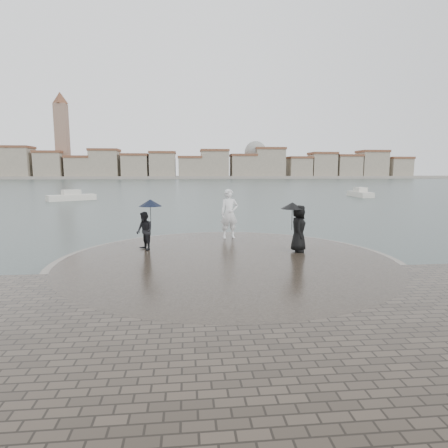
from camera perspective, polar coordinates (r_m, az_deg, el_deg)
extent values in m
plane|color=#2B3835|center=(10.45, 2.64, -11.64)|extent=(400.00, 400.00, 0.00)
cylinder|color=gray|center=(13.73, 0.54, -6.10)|extent=(12.50, 12.50, 0.32)
cylinder|color=#2D261E|center=(13.72, 0.54, -6.02)|extent=(11.90, 11.90, 0.36)
imported|color=white|center=(17.67, 0.81, 1.58)|extent=(0.91, 0.65, 2.32)
imported|color=black|center=(15.34, -12.02, -1.05)|extent=(0.90, 0.95, 1.55)
cylinder|color=black|center=(15.33, -11.12, 1.14)|extent=(0.02, 0.02, 0.90)
cone|color=black|center=(15.27, -11.17, 3.19)|extent=(0.96, 0.96, 0.28)
imported|color=black|center=(14.96, 11.31, -0.69)|extent=(0.83, 1.04, 1.85)
cylinder|color=black|center=(14.94, 10.32, 0.79)|extent=(0.02, 0.02, 0.90)
cone|color=black|center=(14.88, 10.37, 2.77)|extent=(0.93, 0.93, 0.26)
cube|color=gray|center=(172.76, -5.20, 7.10)|extent=(260.00, 20.00, 1.20)
cube|color=gray|center=(184.62, -29.09, 8.02)|extent=(13.00, 10.00, 13.00)
cube|color=brown|center=(184.86, -29.24, 10.18)|extent=(13.60, 10.60, 1.00)
cube|color=gray|center=(179.56, -24.93, 7.99)|extent=(11.00, 10.00, 11.00)
cube|color=brown|center=(179.73, -25.04, 9.90)|extent=(11.60, 10.60, 1.00)
cube|color=gray|center=(176.01, -21.19, 7.88)|extent=(10.00, 10.00, 9.00)
cube|color=brown|center=(176.10, -21.27, 9.50)|extent=(10.60, 10.60, 1.00)
cube|color=gray|center=(173.44, -17.67, 8.54)|extent=(12.00, 10.00, 12.00)
cube|color=brown|center=(173.65, -17.76, 10.69)|extent=(12.60, 10.60, 1.00)
cube|color=gray|center=(171.23, -13.35, 8.38)|extent=(11.00, 10.00, 10.00)
cube|color=brown|center=(171.37, -13.41, 10.22)|extent=(11.60, 10.60, 1.00)
cube|color=gray|center=(170.07, -9.30, 8.66)|extent=(11.00, 10.00, 11.00)
cube|color=brown|center=(170.25, -9.35, 10.68)|extent=(11.60, 10.60, 1.00)
cube|color=gray|center=(169.74, -5.21, 8.40)|extent=(10.00, 10.00, 9.00)
cube|color=brown|center=(169.84, -5.23, 10.08)|extent=(10.60, 10.60, 1.00)
cube|color=gray|center=(170.20, -1.46, 8.93)|extent=(12.00, 10.00, 12.00)
cube|color=brown|center=(170.42, -1.47, 11.12)|extent=(12.60, 10.60, 1.00)
cube|color=gray|center=(171.63, 2.92, 8.58)|extent=(11.00, 10.00, 10.00)
cube|color=brown|center=(171.77, 2.93, 10.42)|extent=(11.60, 10.60, 1.00)
cube|color=gray|center=(173.84, 6.89, 9.02)|extent=(13.00, 10.00, 13.00)
cube|color=brown|center=(174.10, 6.93, 11.33)|extent=(13.60, 10.60, 1.00)
cube|color=gray|center=(177.36, 11.34, 8.26)|extent=(10.00, 10.00, 9.00)
cube|color=brown|center=(177.45, 11.39, 9.87)|extent=(10.60, 10.60, 1.00)
cube|color=gray|center=(180.86, 14.72, 8.47)|extent=(11.00, 10.00, 11.00)
cube|color=brown|center=(181.03, 14.79, 10.36)|extent=(11.60, 10.60, 1.00)
cube|color=gray|center=(185.34, 18.23, 8.16)|extent=(11.00, 10.00, 10.00)
cube|color=brown|center=(185.47, 18.31, 9.85)|extent=(11.60, 10.60, 1.00)
cube|color=gray|center=(190.49, 21.59, 8.29)|extent=(12.00, 10.00, 12.00)
cube|color=brown|center=(190.68, 21.69, 10.24)|extent=(12.60, 10.60, 1.00)
cube|color=gray|center=(196.71, 24.96, 7.64)|extent=(10.00, 10.00, 9.00)
cube|color=brown|center=(196.80, 25.05, 9.09)|extent=(10.60, 10.60, 1.00)
cube|color=#846654|center=(180.32, -23.39, 11.42)|extent=(5.00, 5.00, 32.00)
cone|color=brown|center=(182.54, -23.73, 17.21)|extent=(6.80, 6.80, 5.00)
sphere|color=gray|center=(174.79, 4.82, 10.85)|extent=(10.00, 10.00, 10.00)
cube|color=beige|center=(54.74, 20.02, 4.18)|extent=(1.82, 5.56, 0.90)
cube|color=beige|center=(54.71, 20.05, 4.81)|extent=(1.28, 2.05, 0.90)
cube|color=beige|center=(48.52, -22.21, 3.63)|extent=(5.48, 4.34, 0.90)
cube|color=beige|center=(48.48, -22.25, 4.34)|extent=(2.33, 2.10, 0.90)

